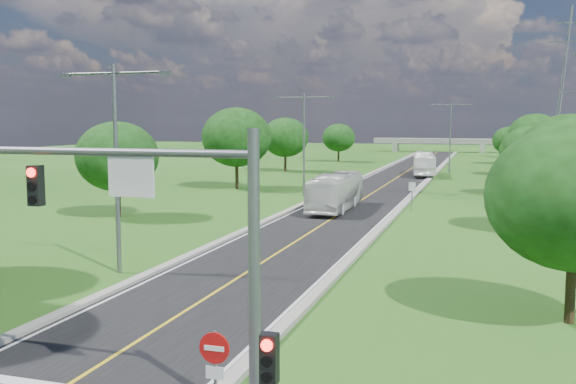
% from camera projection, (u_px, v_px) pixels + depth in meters
% --- Properties ---
extents(ground, '(260.00, 260.00, 0.00)m').
position_uv_depth(ground, '(388.00, 184.00, 75.04)').
color(ground, '#245016').
rests_on(ground, ground).
extents(road, '(8.00, 150.00, 0.06)m').
position_uv_depth(road, '(395.00, 179.00, 80.74)').
color(road, black).
rests_on(road, ground).
extents(curb_left, '(0.50, 150.00, 0.22)m').
position_uv_depth(curb_left, '(362.00, 178.00, 81.98)').
color(curb_left, gray).
rests_on(curb_left, ground).
extents(curb_right, '(0.50, 150.00, 0.22)m').
position_uv_depth(curb_right, '(429.00, 179.00, 79.48)').
color(curb_right, gray).
rests_on(curb_right, ground).
extents(signal_mast, '(8.54, 0.33, 7.20)m').
position_uv_depth(signal_mast, '(172.00, 223.00, 15.50)').
color(signal_mast, slate).
rests_on(signal_mast, ground).
extents(do_not_enter_right, '(0.76, 0.11, 2.50)m').
position_uv_depth(do_not_enter_right, '(215.00, 361.00, 14.97)').
color(do_not_enter_right, slate).
rests_on(do_not_enter_right, ground).
extents(speed_limit_sign, '(0.55, 0.09, 2.40)m').
position_uv_depth(speed_limit_sign, '(412.00, 191.00, 52.44)').
color(speed_limit_sign, slate).
rests_on(speed_limit_sign, ground).
extents(overpass, '(30.00, 3.00, 3.20)m').
position_uv_depth(overpass, '(438.00, 142.00, 150.73)').
color(overpass, gray).
rests_on(overpass, ground).
extents(streetlight_near_left, '(5.90, 0.25, 10.00)m').
position_uv_depth(streetlight_near_left, '(116.00, 151.00, 30.58)').
color(streetlight_near_left, slate).
rests_on(streetlight_near_left, ground).
extents(streetlight_mid_left, '(5.90, 0.25, 10.00)m').
position_uv_depth(streetlight_mid_left, '(304.00, 135.00, 61.91)').
color(streetlight_mid_left, slate).
rests_on(streetlight_mid_left, ground).
extents(streetlight_far_right, '(5.90, 0.25, 10.00)m').
position_uv_depth(streetlight_far_right, '(450.00, 131.00, 89.71)').
color(streetlight_far_right, slate).
rests_on(streetlight_far_right, ground).
extents(power_tower_far, '(9.00, 6.40, 28.00)m').
position_uv_depth(power_tower_far, '(574.00, 84.00, 118.06)').
color(power_tower_far, slate).
rests_on(power_tower_far, ground).
extents(tree_lb, '(6.30, 6.30, 7.33)m').
position_uv_depth(tree_lb, '(117.00, 157.00, 48.85)').
color(tree_lb, black).
rests_on(tree_lb, ground).
extents(tree_lc, '(7.56, 7.56, 8.79)m').
position_uv_depth(tree_lc, '(237.00, 137.00, 69.34)').
color(tree_lc, black).
rests_on(tree_lc, ground).
extents(tree_ld, '(6.72, 6.72, 7.82)m').
position_uv_depth(tree_ld, '(285.00, 137.00, 92.78)').
color(tree_ld, black).
rests_on(tree_ld, ground).
extents(tree_le, '(5.88, 5.88, 6.84)m').
position_uv_depth(tree_le, '(339.00, 138.00, 114.90)').
color(tree_le, black).
rests_on(tree_le, ground).
extents(tree_ra, '(6.30, 6.30, 7.33)m').
position_uv_depth(tree_ra, '(575.00, 197.00, 22.94)').
color(tree_ra, black).
rests_on(tree_ra, ground).
extents(tree_rb, '(6.72, 6.72, 7.82)m').
position_uv_depth(tree_rb, '(569.00, 158.00, 41.31)').
color(tree_rb, black).
rests_on(tree_rb, ground).
extents(tree_rc, '(5.88, 5.88, 6.84)m').
position_uv_depth(tree_rc, '(530.00, 152.00, 62.56)').
color(tree_rc, black).
rests_on(tree_rc, ground).
extents(tree_rd, '(7.14, 7.14, 8.30)m').
position_uv_depth(tree_rd, '(535.00, 137.00, 84.65)').
color(tree_rd, black).
rests_on(tree_rd, ground).
extents(tree_re, '(5.46, 5.46, 6.35)m').
position_uv_depth(tree_re, '(509.00, 140.00, 108.31)').
color(tree_re, black).
rests_on(tree_re, ground).
extents(tree_rf, '(6.30, 6.30, 7.33)m').
position_uv_depth(tree_rf, '(525.00, 135.00, 126.20)').
color(tree_rf, black).
rests_on(tree_rf, ground).
extents(bus_outbound, '(3.91, 11.42, 3.12)m').
position_uv_depth(bus_outbound, '(424.00, 164.00, 85.48)').
color(bus_outbound, white).
rests_on(bus_outbound, road).
extents(bus_inbound, '(2.59, 10.76, 2.99)m').
position_uv_depth(bus_inbound, '(336.00, 192.00, 52.57)').
color(bus_inbound, silver).
rests_on(bus_inbound, road).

